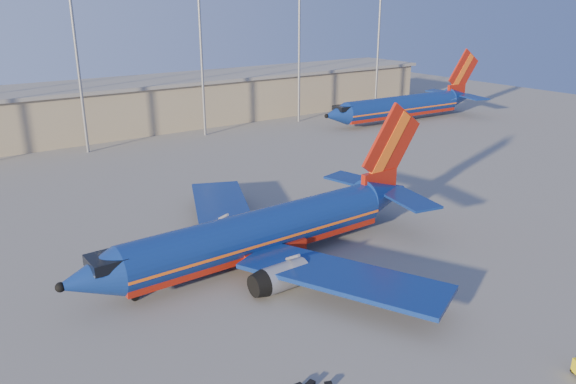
{
  "coord_description": "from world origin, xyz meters",
  "views": [
    {
      "loc": [
        -27.83,
        -39.82,
        22.17
      ],
      "look_at": [
        2.56,
        3.43,
        4.0
      ],
      "focal_mm": 35.0,
      "sensor_mm": 36.0,
      "label": 1
    }
  ],
  "objects": [
    {
      "name": "light_mast_row",
      "position": [
        5.0,
        46.0,
        17.55
      ],
      "size": [
        101.6,
        1.6,
        28.65
      ],
      "color": "gray",
      "rests_on": "ground"
    },
    {
      "name": "aircraft_second",
      "position": [
        51.64,
        34.55,
        2.96
      ],
      "size": [
        38.15,
        14.84,
        12.91
      ],
      "rotation": [
        0.0,
        0.0,
        -0.05
      ],
      "color": "navy",
      "rests_on": "ground"
    },
    {
      "name": "ground",
      "position": [
        0.0,
        0.0,
        0.0
      ],
      "size": [
        220.0,
        220.0,
        0.0
      ],
      "primitive_type": "plane",
      "color": "slate",
      "rests_on": "ground"
    },
    {
      "name": "aircraft_main",
      "position": [
        -2.91,
        -1.19,
        2.68
      ],
      "size": [
        37.11,
        35.72,
        12.57
      ],
      "rotation": [
        0.0,
        0.0,
        0.02
      ],
      "color": "navy",
      "rests_on": "ground"
    },
    {
      "name": "terminal_building",
      "position": [
        10.0,
        58.0,
        4.32
      ],
      "size": [
        122.0,
        16.0,
        8.5
      ],
      "color": "tan",
      "rests_on": "ground"
    }
  ]
}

